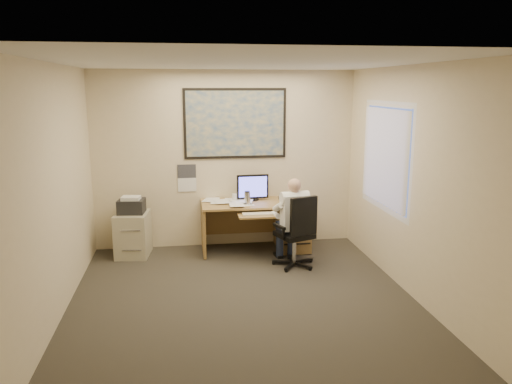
{
  "coord_description": "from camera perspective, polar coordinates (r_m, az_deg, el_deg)",
  "views": [
    {
      "loc": [
        -0.66,
        -5.33,
        2.45
      ],
      "look_at": [
        0.34,
        1.3,
        1.03
      ],
      "focal_mm": 35.0,
      "sensor_mm": 36.0,
      "label": 1
    }
  ],
  "objects": [
    {
      "name": "filing_cabinet",
      "position": [
        7.56,
        -13.9,
        -4.26
      ],
      "size": [
        0.52,
        0.6,
        0.9
      ],
      "rotation": [
        0.0,
        0.0,
        -0.12
      ],
      "color": "#B2AB8F",
      "rests_on": "ground"
    },
    {
      "name": "window_blinds",
      "position": [
        6.73,
        14.58,
        3.89
      ],
      "size": [
        0.06,
        1.4,
        1.3
      ],
      "primitive_type": null,
      "color": "silver",
      "rests_on": "room_shell"
    },
    {
      "name": "office_chair",
      "position": [
        6.93,
        4.35,
        -6.17
      ],
      "size": [
        0.78,
        0.78,
        1.02
      ],
      "rotation": [
        0.0,
        0.0,
        0.34
      ],
      "color": "black",
      "rests_on": "ground"
    },
    {
      "name": "desk",
      "position": [
        7.63,
        2.3,
        -3.28
      ],
      "size": [
        1.6,
        0.97,
        1.14
      ],
      "color": "#A47F46",
      "rests_on": "ground"
    },
    {
      "name": "room_shell",
      "position": [
        5.48,
        -1.44,
        0.38
      ],
      "size": [
        4.0,
        4.5,
        2.7
      ],
      "color": "#312D26",
      "rests_on": "ground"
    },
    {
      "name": "world_map",
      "position": [
        7.62,
        -2.38,
        7.82
      ],
      "size": [
        1.56,
        0.03,
        1.06
      ],
      "primitive_type": "cube",
      "color": "#1E4C93",
      "rests_on": "room_shell"
    },
    {
      "name": "person",
      "position": [
        6.91,
        4.38,
        -3.47
      ],
      "size": [
        0.6,
        0.78,
        1.23
      ],
      "primitive_type": null,
      "rotation": [
        0.0,
        0.0,
        0.15
      ],
      "color": "white",
      "rests_on": "office_chair"
    },
    {
      "name": "wall_calendar",
      "position": [
        7.69,
        -7.9,
        1.59
      ],
      "size": [
        0.28,
        0.01,
        0.42
      ],
      "primitive_type": "cube",
      "color": "white",
      "rests_on": "room_shell"
    }
  ]
}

